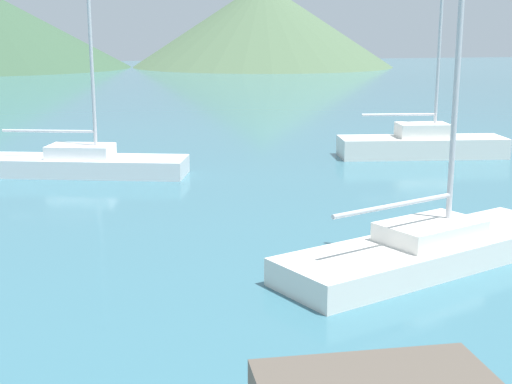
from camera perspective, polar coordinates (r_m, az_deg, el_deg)
sailboat_inner at (r=29.00m, az=13.13°, el=3.83°), size 6.74×2.94×10.24m
sailboat_middle at (r=15.64m, az=13.71°, el=-4.32°), size 7.48×4.30×7.62m
sailboat_outer at (r=25.43m, az=-13.80°, el=2.27°), size 7.48×4.10×7.16m
hill_central at (r=101.55m, az=0.53°, el=13.27°), size 36.16×36.16×11.54m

